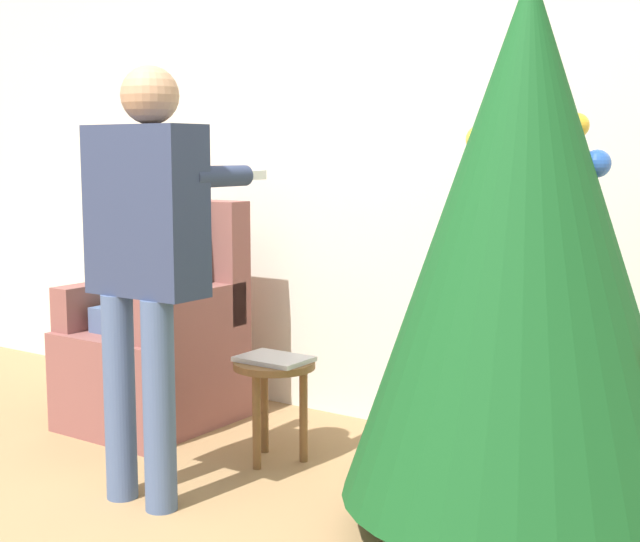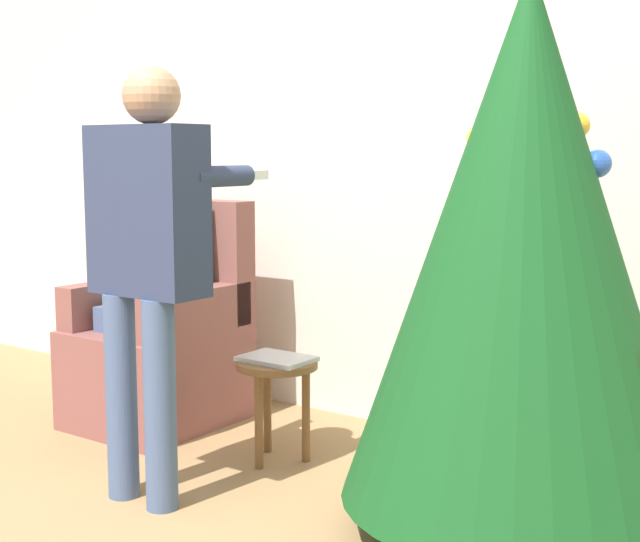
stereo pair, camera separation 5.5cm
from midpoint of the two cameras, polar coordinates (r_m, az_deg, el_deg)
wall_back at (r=4.35m, az=2.78°, el=7.91°), size 8.00×0.06×2.70m
christmas_tree at (r=3.05m, az=12.38°, el=1.92°), size 1.21×1.21×1.93m
armchair at (r=4.48m, az=-10.61°, el=-4.86°), size 0.65×0.75×1.09m
person_seated at (r=4.39m, az=-11.03°, el=-0.44°), size 0.36×0.46×1.30m
person_standing at (r=3.38m, az=-11.52°, el=1.74°), size 0.48×0.57×1.64m
side_stool at (r=3.85m, az=-3.32°, el=-6.97°), size 0.35×0.35×0.44m
laptop at (r=3.83m, az=-3.33°, el=-5.65°), size 0.30×0.22×0.02m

